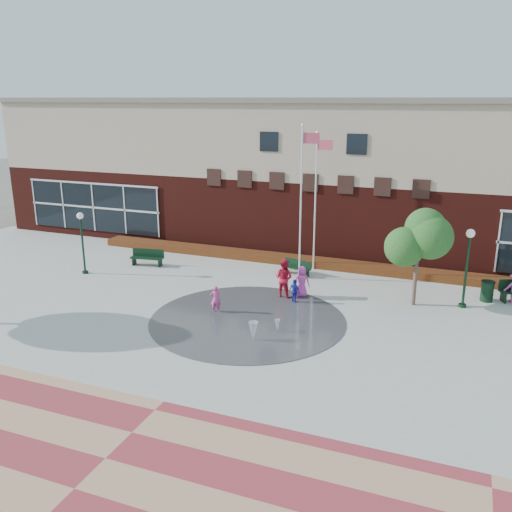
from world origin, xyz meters
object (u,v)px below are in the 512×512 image
(flagpole_left, at_px, (302,195))
(flagpole_right, at_px, (316,195))
(trash_can, at_px, (487,291))
(bench_left, at_px, (147,261))
(child_splash, at_px, (216,299))

(flagpole_left, xyz_separation_m, flagpole_right, (0.27, 1.81, -0.24))
(trash_can, bearing_deg, bench_left, -176.99)
(flagpole_left, bearing_deg, trash_can, -5.79)
(flagpole_right, height_order, child_splash, flagpole_right)
(trash_can, bearing_deg, child_splash, -152.61)
(bench_left, bearing_deg, flagpole_right, 8.64)
(flagpole_right, relative_size, trash_can, 7.52)
(flagpole_left, relative_size, flagpole_right, 1.06)
(flagpole_right, height_order, bench_left, flagpole_right)
(bench_left, height_order, child_splash, child_splash)
(bench_left, distance_m, trash_can, 17.88)
(flagpole_right, xyz_separation_m, child_splash, (-2.40, -7.68, -3.59))
(flagpole_left, distance_m, child_splash, 7.32)
(flagpole_left, distance_m, trash_can, 9.93)
(trash_can, relative_size, child_splash, 0.81)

